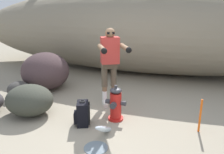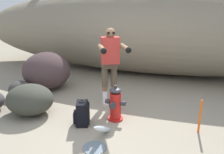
{
  "view_description": "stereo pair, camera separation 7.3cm",
  "coord_description": "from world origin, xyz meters",
  "px_view_note": "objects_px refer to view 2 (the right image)",
  "views": [
    {
      "loc": [
        1.4,
        -3.51,
        2.06
      ],
      "look_at": [
        0.03,
        0.59,
        0.75
      ],
      "focal_mm": 36.62,
      "sensor_mm": 36.0,
      "label": 1
    },
    {
      "loc": [
        1.47,
        -3.49,
        2.06
      ],
      "look_at": [
        0.03,
        0.59,
        0.75
      ],
      "focal_mm": 36.62,
      "sensor_mm": 36.0,
      "label": 2
    }
  ],
  "objects_px": {
    "fire_hydrant": "(115,104)",
    "utility_worker": "(110,58)",
    "boulder_mid": "(47,71)",
    "boulder_outlier": "(20,89)",
    "spare_backpack": "(82,113)",
    "survey_stake": "(200,116)",
    "boulder_large": "(30,99)"
  },
  "relations": [
    {
      "from": "spare_backpack",
      "to": "survey_stake",
      "type": "height_order",
      "value": "survey_stake"
    },
    {
      "from": "boulder_outlier",
      "to": "survey_stake",
      "type": "distance_m",
      "value": 4.02
    },
    {
      "from": "boulder_mid",
      "to": "boulder_outlier",
      "type": "xyz_separation_m",
      "value": [
        -0.24,
        -0.77,
        -0.28
      ]
    },
    {
      "from": "boulder_large",
      "to": "boulder_outlier",
      "type": "xyz_separation_m",
      "value": [
        -0.8,
        0.64,
        -0.1
      ]
    },
    {
      "from": "fire_hydrant",
      "to": "survey_stake",
      "type": "xyz_separation_m",
      "value": [
        1.51,
        0.03,
        -0.02
      ]
    },
    {
      "from": "boulder_mid",
      "to": "boulder_outlier",
      "type": "bearing_deg",
      "value": -107.07
    },
    {
      "from": "survey_stake",
      "to": "spare_backpack",
      "type": "bearing_deg",
      "value": -168.54
    },
    {
      "from": "boulder_mid",
      "to": "utility_worker",
      "type": "bearing_deg",
      "value": -15.49
    },
    {
      "from": "spare_backpack",
      "to": "boulder_outlier",
      "type": "height_order",
      "value": "spare_backpack"
    },
    {
      "from": "spare_backpack",
      "to": "boulder_large",
      "type": "bearing_deg",
      "value": -25.65
    },
    {
      "from": "boulder_mid",
      "to": "boulder_large",
      "type": "bearing_deg",
      "value": -68.25
    },
    {
      "from": "utility_worker",
      "to": "boulder_outlier",
      "type": "distance_m",
      "value": 2.37
    },
    {
      "from": "utility_worker",
      "to": "survey_stake",
      "type": "distance_m",
      "value": 2.04
    },
    {
      "from": "boulder_outlier",
      "to": "fire_hydrant",
      "type": "bearing_deg",
      "value": -7.27
    },
    {
      "from": "fire_hydrant",
      "to": "utility_worker",
      "type": "xyz_separation_m",
      "value": [
        -0.3,
        0.54,
        0.76
      ]
    },
    {
      "from": "boulder_large",
      "to": "survey_stake",
      "type": "height_order",
      "value": "boulder_large"
    },
    {
      "from": "boulder_mid",
      "to": "boulder_outlier",
      "type": "height_order",
      "value": "boulder_mid"
    },
    {
      "from": "spare_backpack",
      "to": "boulder_mid",
      "type": "relative_size",
      "value": 0.38
    },
    {
      "from": "fire_hydrant",
      "to": "utility_worker",
      "type": "distance_m",
      "value": 0.98
    },
    {
      "from": "boulder_large",
      "to": "boulder_mid",
      "type": "bearing_deg",
      "value": 111.75
    },
    {
      "from": "fire_hydrant",
      "to": "spare_backpack",
      "type": "xyz_separation_m",
      "value": [
        -0.51,
        -0.38,
        -0.1
      ]
    },
    {
      "from": "boulder_large",
      "to": "utility_worker",
      "type": "bearing_deg",
      "value": 31.81
    },
    {
      "from": "survey_stake",
      "to": "utility_worker",
      "type": "bearing_deg",
      "value": 164.01
    },
    {
      "from": "fire_hydrant",
      "to": "boulder_outlier",
      "type": "xyz_separation_m",
      "value": [
        -2.5,
        0.32,
        -0.11
      ]
    },
    {
      "from": "utility_worker",
      "to": "boulder_outlier",
      "type": "bearing_deg",
      "value": -113.43
    },
    {
      "from": "boulder_outlier",
      "to": "survey_stake",
      "type": "xyz_separation_m",
      "value": [
        4.01,
        -0.29,
        0.09
      ]
    },
    {
      "from": "utility_worker",
      "to": "boulder_outlier",
      "type": "xyz_separation_m",
      "value": [
        -2.2,
        -0.22,
        -0.87
      ]
    },
    {
      "from": "boulder_large",
      "to": "survey_stake",
      "type": "xyz_separation_m",
      "value": [
        3.21,
        0.35,
        -0.01
      ]
    },
    {
      "from": "fire_hydrant",
      "to": "survey_stake",
      "type": "distance_m",
      "value": 1.51
    },
    {
      "from": "spare_backpack",
      "to": "boulder_mid",
      "type": "bearing_deg",
      "value": -62.78
    },
    {
      "from": "boulder_outlier",
      "to": "survey_stake",
      "type": "bearing_deg",
      "value": -4.19
    },
    {
      "from": "utility_worker",
      "to": "boulder_large",
      "type": "distance_m",
      "value": 1.82
    }
  ]
}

